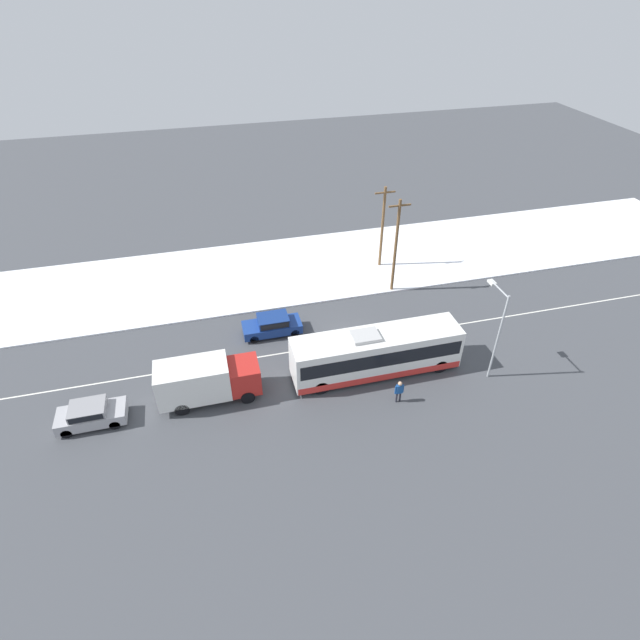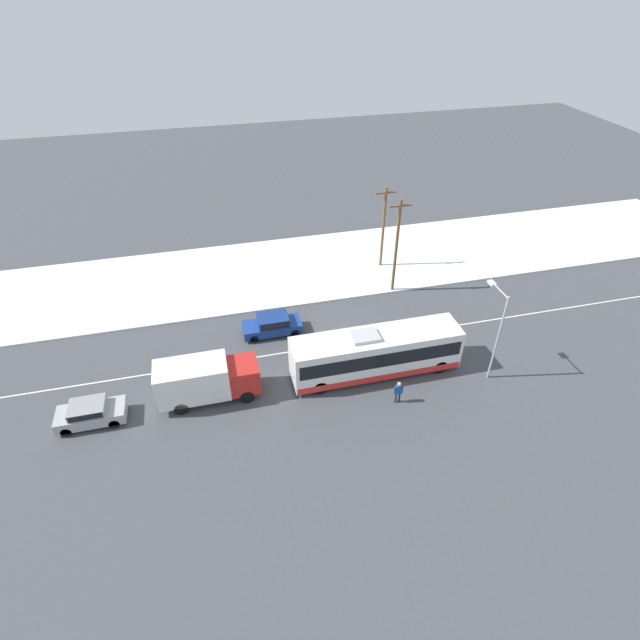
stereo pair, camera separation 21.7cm
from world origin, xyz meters
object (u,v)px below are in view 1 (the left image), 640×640
Objects in this scene: pedestrian_at_stop at (399,390)px; streetlamp at (497,323)px; box_truck at (206,380)px; utility_pole_roadside at (396,245)px; sedan_car at (272,324)px; utility_pole_snowlot at (382,226)px; city_bus at (376,353)px; parked_car_near_truck at (90,414)px.

streetlamp reaches higher than pedestrian_at_stop.
box_truck is 18.71m from streetlamp.
pedestrian_at_stop is at bearing -170.34° from streetlamp.
utility_pole_roadside is at bearing 102.42° from streetlamp.
utility_pole_roadside reaches higher than sedan_car.
utility_pole_roadside is at bearing -95.61° from utility_pole_snowlot.
box_truck is at bearing -150.47° from utility_pole_roadside.
streetlamp reaches higher than city_bus.
pedestrian_at_stop is 7.53m from streetlamp.
parked_car_near_truck is (-6.98, -0.39, -0.80)m from box_truck.
streetlamp is 0.80× the size of utility_pole_roadside.
sedan_car is at bearing -162.73° from utility_pole_roadside.
utility_pole_snowlot is (11.17, 7.48, 3.12)m from sedan_car.
parked_car_near_truck is 0.53× the size of utility_pole_snowlot.
parked_car_near_truck is 25.02m from utility_pole_roadside.
sedan_car is 0.58× the size of utility_pole_snowlot.
pedestrian_at_stop is at bearing -105.89° from utility_pole_snowlot.
utility_pole_roadside is 1.08× the size of utility_pole_snowlot.
utility_pole_roadside is at bearing 29.53° from box_truck.
utility_pole_roadside is (4.29, 12.35, 3.22)m from pedestrian_at_stop.
box_truck is 12.13m from pedestrian_at_stop.
utility_pole_roadside reaches higher than streetlamp.
box_truck is at bearing 164.13° from pedestrian_at_stop.
city_bus is 3.17m from pedestrian_at_stop.
city_bus is 2.83× the size of parked_car_near_truck.
streetlamp is 11.47m from utility_pole_roadside.
parked_car_near_truck is at bearing 171.08° from pedestrian_at_stop.
utility_pole_roadside is (10.77, 3.35, 3.44)m from sedan_car.
utility_pole_roadside is (-2.47, 11.20, 0.09)m from streetlamp.
city_bus reaches higher than parked_car_near_truck.
parked_car_near_truck is (-18.15, -0.15, -0.84)m from city_bus.
utility_pole_roadside reaches higher than pedestrian_at_stop.
city_bus is 6.71× the size of pedestrian_at_stop.
sedan_car is 1.08× the size of parked_car_near_truck.
box_truck is 21.12m from utility_pole_snowlot.
city_bus is 1.74× the size of streetlamp.
pedestrian_at_stop is 0.21× the size of utility_pole_roadside.
utility_pole_snowlot is at bearing -146.22° from sedan_car.
city_bus is at bearing 165.09° from streetlamp.
parked_car_near_truck is 2.37× the size of pedestrian_at_stop.
utility_pole_snowlot is at bearing 38.84° from box_truck.
box_truck is at bearing 173.29° from streetlamp.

